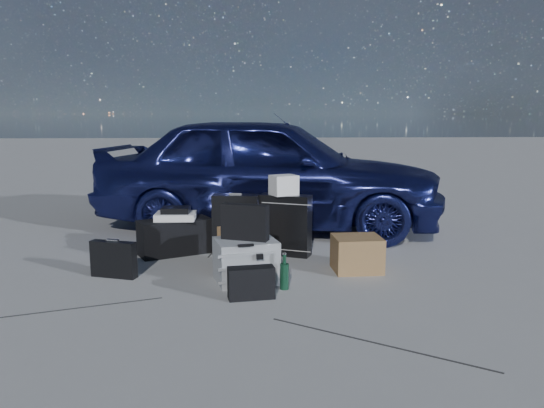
# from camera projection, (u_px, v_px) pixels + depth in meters

# --- Properties ---
(ground) EXTENTS (60.00, 60.00, 0.00)m
(ground) POSITION_uv_depth(u_px,v_px,m) (241.00, 288.00, 4.67)
(ground) COLOR #A09F9B
(ground) RESTS_ON ground
(car) EXTENTS (4.75, 2.69, 1.53)m
(car) POSITION_uv_depth(u_px,v_px,m) (269.00, 172.00, 6.99)
(car) COLOR navy
(car) RESTS_ON ground
(pelican_case) EXTENTS (0.62, 0.55, 0.39)m
(pelican_case) POSITION_uv_depth(u_px,v_px,m) (246.00, 260.00, 4.83)
(pelican_case) COLOR #A3A6A8
(pelican_case) RESTS_ON ground
(laptop_bag) EXTENTS (0.44, 0.26, 0.32)m
(laptop_bag) POSITION_uv_depth(u_px,v_px,m) (245.00, 222.00, 4.78)
(laptop_bag) COLOR black
(laptop_bag) RESTS_ON pelican_case
(briefcase) EXTENTS (0.45, 0.23, 0.34)m
(briefcase) POSITION_uv_depth(u_px,v_px,m) (114.00, 259.00, 4.95)
(briefcase) COLOR black
(briefcase) RESTS_ON ground
(suitcase_left) EXTENTS (0.52, 0.24, 0.65)m
(suitcase_left) POSITION_uv_depth(u_px,v_px,m) (236.00, 224.00, 5.79)
(suitcase_left) COLOR black
(suitcase_left) RESTS_ON ground
(suitcase_right) EXTENTS (0.58, 0.39, 0.66)m
(suitcase_right) POSITION_uv_depth(u_px,v_px,m) (285.00, 225.00, 5.73)
(suitcase_right) COLOR black
(suitcase_right) RESTS_ON ground
(white_carton) EXTENTS (0.33, 0.30, 0.21)m
(white_carton) POSITION_uv_depth(u_px,v_px,m) (284.00, 185.00, 5.65)
(white_carton) COLOR white
(white_carton) RESTS_ON suitcase_right
(duffel_bag) EXTENTS (0.83, 0.62, 0.38)m
(duffel_bag) POSITION_uv_depth(u_px,v_px,m) (175.00, 237.00, 5.78)
(duffel_bag) COLOR black
(duffel_bag) RESTS_ON ground
(flat_box_white) EXTENTS (0.43, 0.33, 0.07)m
(flat_box_white) POSITION_uv_depth(u_px,v_px,m) (176.00, 216.00, 5.75)
(flat_box_white) COLOR white
(flat_box_white) RESTS_ON duffel_bag
(flat_box_black) EXTENTS (0.30, 0.22, 0.06)m
(flat_box_black) POSITION_uv_depth(u_px,v_px,m) (176.00, 210.00, 5.73)
(flat_box_black) COLOR black
(flat_box_black) RESTS_ON flat_box_white
(kraft_bag) EXTENTS (0.37, 0.32, 0.42)m
(kraft_bag) POSITION_uv_depth(u_px,v_px,m) (236.00, 247.00, 5.24)
(kraft_bag) COLOR #A87749
(kraft_bag) RESTS_ON ground
(cardboard_box) EXTENTS (0.47, 0.41, 0.34)m
(cardboard_box) POSITION_uv_depth(u_px,v_px,m) (357.00, 254.00, 5.16)
(cardboard_box) COLOR olive
(cardboard_box) RESTS_ON ground
(messenger_bag) EXTENTS (0.40, 0.20, 0.27)m
(messenger_bag) POSITION_uv_depth(u_px,v_px,m) (251.00, 283.00, 4.38)
(messenger_bag) COLOR black
(messenger_bag) RESTS_ON ground
(green_bottle) EXTENTS (0.08, 0.08, 0.31)m
(green_bottle) POSITION_uv_depth(u_px,v_px,m) (284.00, 272.00, 4.62)
(green_bottle) COLOR #0F321F
(green_bottle) RESTS_ON ground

